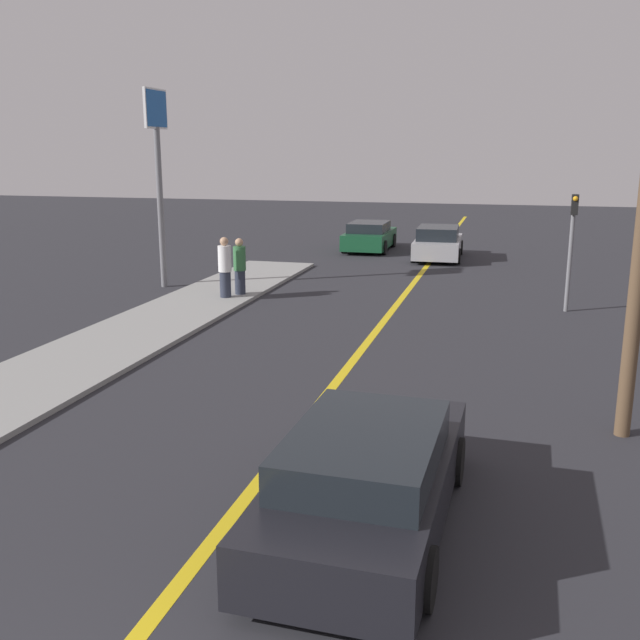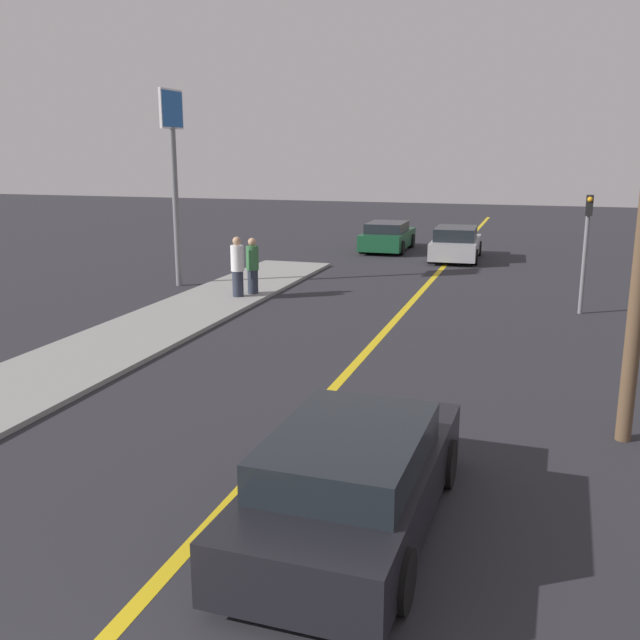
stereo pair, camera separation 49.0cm
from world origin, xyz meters
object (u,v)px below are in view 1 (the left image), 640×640
Objects in this scene: car_far_distant at (369,236)px; pedestrian_near_curb at (225,267)px; car_near_right_lane at (368,477)px; car_ahead_center at (438,243)px; roadside_sign at (157,149)px; pedestrian_mid_group at (240,266)px; traffic_light at (572,239)px.

pedestrian_near_curb is (-2.02, -12.06, 0.38)m from car_far_distant.
car_near_right_lane is 22.25m from car_ahead_center.
roadside_sign is at bearing -115.32° from car_far_distant.
pedestrian_near_curb is (-6.76, 11.97, 0.37)m from car_near_right_lane.
traffic_light is at bearing 2.92° from pedestrian_mid_group.
traffic_light is at bearing 6.08° from pedestrian_near_curb.
car_ahead_center is 2.39× the size of pedestrian_near_curb.
traffic_light is at bearing -2.27° from roadside_sign.
pedestrian_near_curb is 0.29× the size of roadside_sign.
car_near_right_lane is 24.49m from car_far_distant.
pedestrian_near_curb is at bearing -119.49° from car_ahead_center.
car_ahead_center is 3.74m from car_far_distant.
roadside_sign is (-12.67, 0.50, 2.41)m from traffic_light.
car_near_right_lane is 1.10× the size of car_far_distant.
roadside_sign reaches higher than car_near_right_lane.
pedestrian_near_curb is at bearing -28.68° from roadside_sign.
car_near_right_lane is 17.01m from roadside_sign.
traffic_light is 12.91m from roadside_sign.
pedestrian_near_curb is at bearing 120.90° from car_near_right_lane.
pedestrian_near_curb is 4.73m from roadside_sign.
car_ahead_center is 12.49m from roadside_sign.
pedestrian_near_curb is 1.05× the size of pedestrian_mid_group.
car_far_distant is (-4.74, 24.03, -0.01)m from car_near_right_lane.
car_far_distant is 2.43× the size of pedestrian_mid_group.
pedestrian_mid_group reaches higher than car_far_distant.
car_ahead_center reaches higher than car_near_right_lane.
car_far_distant is (-3.27, 1.83, -0.02)m from car_ahead_center.
car_near_right_lane is 13.45m from traffic_light.
roadside_sign is (-2.84, 1.55, 3.45)m from pedestrian_near_curb.
car_far_distant is at bearing 81.28° from pedestrian_mid_group.
car_ahead_center is 1.33× the size of traffic_light.
roadside_sign is at bearing 126.80° from car_near_right_lane.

